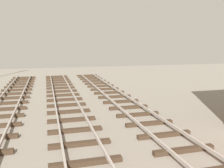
{
  "coord_description": "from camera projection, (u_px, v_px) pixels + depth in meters",
  "views": [
    {
      "loc": [
        -4.0,
        -2.0,
        4.08
      ],
      "look_at": [
        -0.22,
        11.88,
        1.66
      ],
      "focal_mm": 38.88,
      "sensor_mm": 36.0,
      "label": 1
    }
  ],
  "objects": []
}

